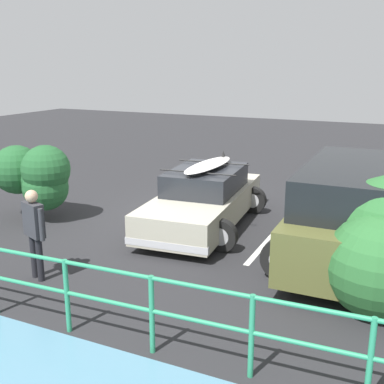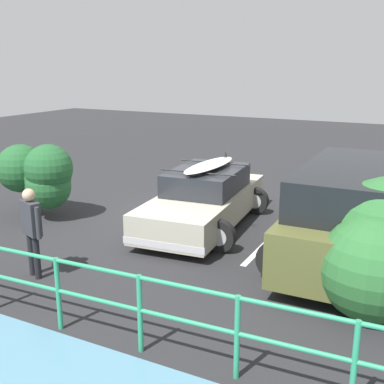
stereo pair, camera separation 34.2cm
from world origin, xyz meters
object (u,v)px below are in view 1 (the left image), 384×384
(suv_car, at_px, (350,211))
(bush_near_left, at_px, (37,175))
(sedan_car, at_px, (204,199))
(person_bystander, at_px, (34,226))

(suv_car, xyz_separation_m, bush_near_left, (7.13, 0.54, 0.11))
(sedan_car, distance_m, bush_near_left, 4.04)
(bush_near_left, bearing_deg, suv_car, -175.66)
(sedan_car, distance_m, person_bystander, 4.16)
(suv_car, distance_m, person_bystander, 5.74)
(sedan_car, relative_size, bush_near_left, 2.18)
(person_bystander, bearing_deg, bush_near_left, -48.40)
(sedan_car, xyz_separation_m, bush_near_left, (3.83, 1.20, 0.44))
(person_bystander, xyz_separation_m, bush_near_left, (2.37, -2.67, 0.10))
(sedan_car, bearing_deg, bush_near_left, 17.45)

